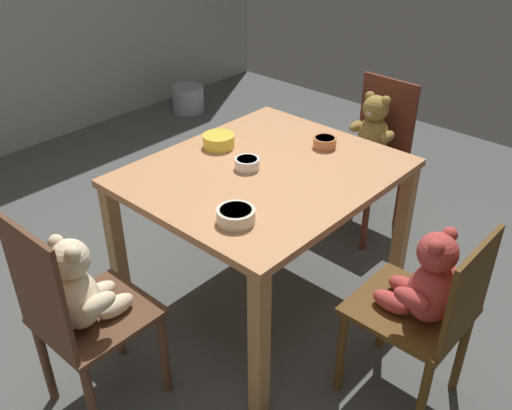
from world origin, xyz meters
name	(u,v)px	position (x,y,z in m)	size (l,w,h in m)	color
ground_plane	(263,300)	(0.00, 0.00, -0.02)	(5.20, 5.20, 0.04)	#4C4D4B
dining_table	(264,188)	(0.00, 0.00, 0.64)	(1.14, 0.97, 0.73)	tan
teddy_chair_near_front	(427,295)	(-0.06, -0.85, 0.54)	(0.39, 0.42, 0.82)	#533615
teddy_chair_near_left	(79,300)	(-0.93, 0.07, 0.54)	(0.41, 0.38, 0.92)	#553522
teddy_chair_near_right	(370,143)	(0.93, 0.01, 0.53)	(0.42, 0.39, 0.87)	#5B281A
porridge_bowl_cream_near_left	(236,215)	(-0.39, -0.20, 0.76)	(0.15, 0.15, 0.05)	beige
porridge_bowl_yellow_far_center	(219,141)	(0.03, 0.31, 0.77)	(0.15, 0.15, 0.06)	yellow
porridge_bowl_terracotta_near_right	(325,142)	(0.36, -0.06, 0.76)	(0.11, 0.11, 0.05)	#BF7246
porridge_bowl_white_center	(247,163)	(-0.05, 0.06, 0.76)	(0.11, 0.11, 0.05)	white
metal_pail	(188,99)	(1.43, 2.15, 0.11)	(0.28, 0.28, 0.22)	#93969B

